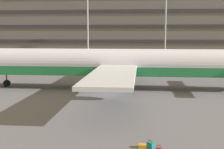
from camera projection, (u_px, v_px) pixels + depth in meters
name	position (u px, v px, depth m)	size (l,w,h in m)	color
ground_plane	(109.00, 94.00, 35.62)	(600.00, 600.00, 0.00)	#5B5B60
terminal_structure	(127.00, 27.00, 80.59)	(164.85, 19.38, 17.39)	#605B56
airliner	(115.00, 64.00, 38.91)	(42.94, 34.79, 10.40)	silver
suitcase_scuffed	(151.00, 149.00, 17.67)	(0.50, 0.52, 0.98)	#147266
suitcase_small	(143.00, 146.00, 18.99)	(0.64, 0.43, 0.23)	orange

